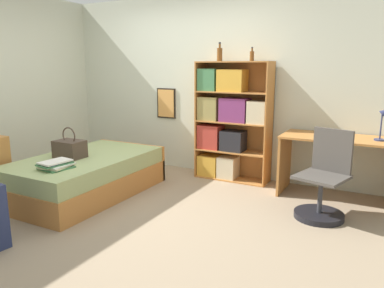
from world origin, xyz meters
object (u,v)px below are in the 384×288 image
bookcase (227,122)px  bottle_green (220,54)px  handbag (70,149)px  book_stack_on_bed (56,165)px  desk (341,155)px  bed (87,175)px  bottle_brown (252,56)px  desk_chair (323,190)px

bookcase → bottle_green: (-0.14, 0.04, 0.92)m
handbag → book_stack_on_bed: 0.50m
bookcase → desk: bookcase is taller
bed → desk: 3.11m
handbag → bookcase: 2.12m
book_stack_on_bed → bookcase: 2.34m
desk → bottle_green: bearing=174.1°
handbag → bottle_brown: size_ratio=2.08×
desk_chair → bottle_brown: bearing=142.9°
book_stack_on_bed → bottle_green: bottle_green is taller
book_stack_on_bed → bottle_green: 2.59m
handbag → bottle_green: (1.25, 1.62, 1.14)m
bottle_brown → desk_chair: bottle_brown is taller
bottle_brown → desk_chair: size_ratio=0.19×
bed → bottle_brown: bottle_brown is taller
desk_chair → bookcase: bearing=150.9°
bed → handbag: 0.40m
book_stack_on_bed → desk_chair: bearing=24.8°
book_stack_on_bed → bookcase: size_ratio=0.22×
handbag → desk_chair: desk_chair is taller
handbag → bottle_brown: bearing=43.7°
handbag → bottle_green: bearing=52.3°
bottle_green → bottle_brown: size_ratio=1.40×
bed → book_stack_on_bed: (0.12, -0.57, 0.29)m
bookcase → book_stack_on_bed: bearing=-119.9°
bottle_green → desk_chair: (1.59, -0.85, -1.45)m
bottle_brown → desk: (1.21, -0.19, -1.17)m
bookcase → desk_chair: 1.75m
bookcase → bottle_brown: 0.95m
handbag → bottle_green: bottle_green is taller
bed → bookcase: bearing=48.5°
bookcase → desk_chair: bearing=-29.1°
bookcase → bottle_green: size_ratio=6.48×
bottle_green → desk: (1.67, -0.17, -1.20)m
desk → desk_chair: desk_chair is taller
bookcase → bottle_brown: bearing=9.3°
handbag → desk_chair: (2.85, 0.77, -0.31)m
bookcase → desk: size_ratio=1.20×
book_stack_on_bed → desk_chair: desk_chair is taller
bottle_green → bookcase: bearing=-15.0°
bed → bookcase: bookcase is taller
bottle_brown → desk: size_ratio=0.13×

